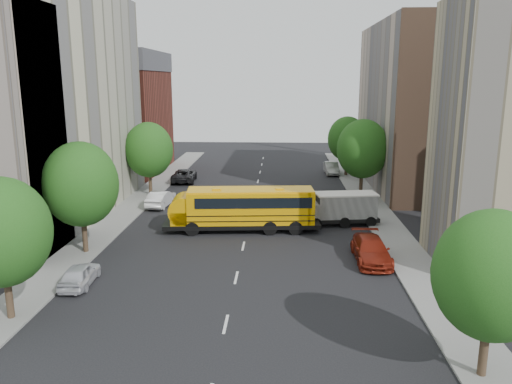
# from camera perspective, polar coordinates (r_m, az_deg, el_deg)

# --- Properties ---
(ground) EXTENTS (120.00, 120.00, 0.00)m
(ground) POSITION_cam_1_polar(r_m,az_deg,el_deg) (38.77, -1.24, -5.24)
(ground) COLOR black
(ground) RESTS_ON ground
(sidewalk_left) EXTENTS (3.00, 80.00, 0.12)m
(sidewalk_left) POSITION_cam_1_polar(r_m,az_deg,el_deg) (45.69, -15.35, -2.83)
(sidewalk_left) COLOR slate
(sidewalk_left) RESTS_ON ground
(sidewalk_right) EXTENTS (3.00, 80.00, 0.12)m
(sidewalk_right) POSITION_cam_1_polar(r_m,az_deg,el_deg) (44.34, 14.25, -3.24)
(sidewalk_right) COLOR slate
(sidewalk_right) RESTS_ON ground
(lane_markings) EXTENTS (0.15, 64.00, 0.01)m
(lane_markings) POSITION_cam_1_polar(r_m,az_deg,el_deg) (48.36, -0.41, -1.58)
(lane_markings) COLOR silver
(lane_markings) RESTS_ON ground
(building_left_cream) EXTENTS (10.00, 26.00, 20.00)m
(building_left_cream) POSITION_cam_1_polar(r_m,az_deg,el_deg) (47.54, -23.26, 9.36)
(building_left_cream) COLOR beige
(building_left_cream) RESTS_ON ground
(building_left_redbrick) EXTENTS (10.00, 15.00, 13.00)m
(building_left_redbrick) POSITION_cam_1_polar(r_m,az_deg,el_deg) (68.21, -14.96, 7.72)
(building_left_redbrick) COLOR maroon
(building_left_redbrick) RESTS_ON ground
(building_right_far) EXTENTS (10.00, 22.00, 18.00)m
(building_right_far) POSITION_cam_1_polar(r_m,az_deg,el_deg) (58.90, 18.16, 9.23)
(building_right_far) COLOR tan
(building_right_far) RESTS_ON ground
(building_right_sidewall) EXTENTS (10.10, 0.30, 18.00)m
(building_right_sidewall) POSITION_cam_1_polar(r_m,az_deg,el_deg) (48.38, 21.55, 8.35)
(building_right_sidewall) COLOR brown
(building_right_sidewall) RESTS_ON ground
(street_tree_0) EXTENTS (4.80, 4.80, 7.41)m
(street_tree_0) POSITION_cam_1_polar(r_m,az_deg,el_deg) (27.54, -27.08, -4.12)
(street_tree_0) COLOR #38281C
(street_tree_0) RESTS_ON ground
(street_tree_1) EXTENTS (5.12, 5.12, 7.90)m
(street_tree_1) POSITION_cam_1_polar(r_m,az_deg,el_deg) (36.19, -19.39, 0.83)
(street_tree_1) COLOR #38281C
(street_tree_1) RESTS_ON ground
(street_tree_2) EXTENTS (4.99, 4.99, 7.71)m
(street_tree_2) POSITION_cam_1_polar(r_m,az_deg,el_deg) (53.06, -12.16, 4.73)
(street_tree_2) COLOR #38281C
(street_tree_2) RESTS_ON ground
(street_tree_3) EXTENTS (4.61, 4.61, 7.11)m
(street_tree_3) POSITION_cam_1_polar(r_m,az_deg,el_deg) (21.89, 25.37, -8.62)
(street_tree_3) COLOR #38281C
(street_tree_3) RESTS_ON ground
(street_tree_4) EXTENTS (5.25, 5.25, 8.10)m
(street_tree_4) POSITION_cam_1_polar(r_m,az_deg,el_deg) (51.92, 12.09, 4.84)
(street_tree_4) COLOR #38281C
(street_tree_4) RESTS_ON ground
(street_tree_5) EXTENTS (4.86, 4.86, 7.51)m
(street_tree_5) POSITION_cam_1_polar(r_m,az_deg,el_deg) (63.75, 10.38, 5.99)
(street_tree_5) COLOR #38281C
(street_tree_5) RESTS_ON ground
(school_bus) EXTENTS (12.68, 3.91, 3.52)m
(school_bus) POSITION_cam_1_polar(r_m,az_deg,el_deg) (40.03, -1.79, -1.73)
(school_bus) COLOR black
(school_bus) RESTS_ON ground
(safari_truck) EXTENTS (6.59, 3.18, 2.71)m
(safari_truck) POSITION_cam_1_polar(r_m,az_deg,el_deg) (42.42, 9.64, -1.82)
(safari_truck) COLOR black
(safari_truck) RESTS_ON ground
(parked_car_0) EXTENTS (1.77, 4.00, 1.34)m
(parked_car_0) POSITION_cam_1_polar(r_m,az_deg,el_deg) (31.74, -19.50, -8.88)
(parked_car_0) COLOR silver
(parked_car_0) RESTS_ON ground
(parked_car_1) EXTENTS (2.09, 4.82, 1.54)m
(parked_car_1) POSITION_cam_1_polar(r_m,az_deg,el_deg) (48.83, -10.82, -0.75)
(parked_car_1) COLOR silver
(parked_car_1) RESTS_ON ground
(parked_car_2) EXTENTS (2.96, 5.81, 1.57)m
(parked_car_2) POSITION_cam_1_polar(r_m,az_deg,el_deg) (60.22, -8.20, 1.91)
(parked_car_2) COLOR black
(parked_car_2) RESTS_ON ground
(parked_car_3) EXTENTS (2.27, 5.50, 1.59)m
(parked_car_3) POSITION_cam_1_polar(r_m,az_deg,el_deg) (34.54, 13.01, -6.47)
(parked_car_3) COLOR maroon
(parked_car_3) RESTS_ON ground
(parked_car_5) EXTENTS (1.78, 4.78, 1.56)m
(parked_car_5) POSITION_cam_1_polar(r_m,az_deg,el_deg) (65.22, 8.61, 2.72)
(parked_car_5) COLOR gray
(parked_car_5) RESTS_ON ground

